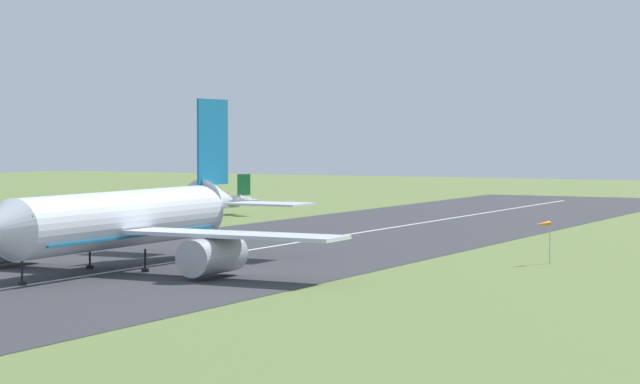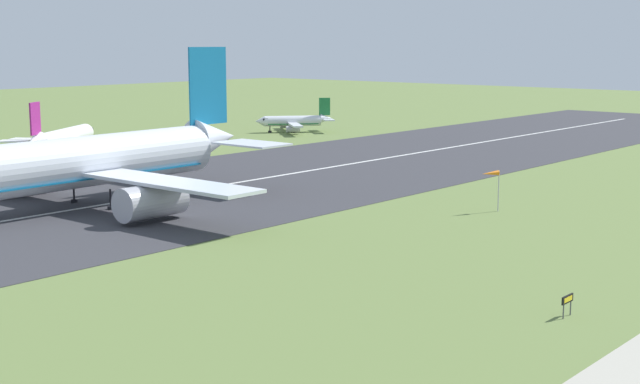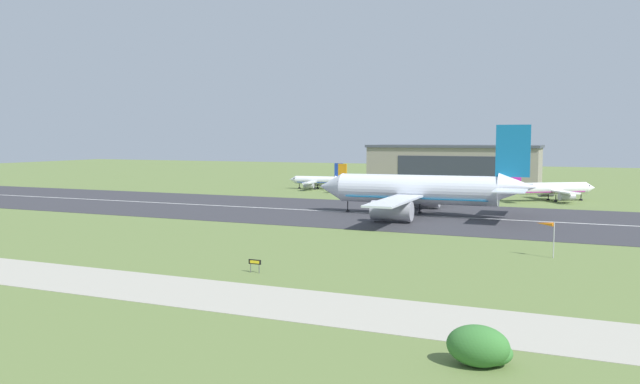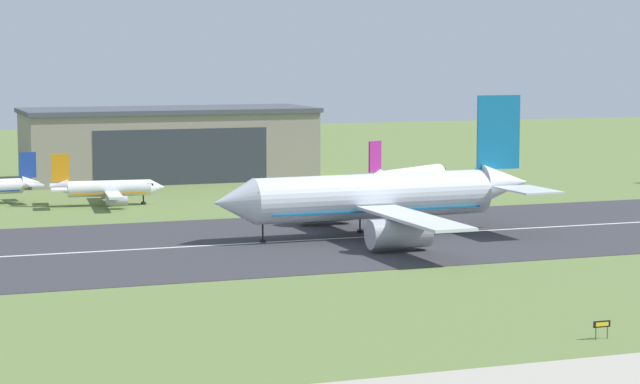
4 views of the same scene
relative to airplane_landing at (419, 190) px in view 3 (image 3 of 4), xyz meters
The scene contains 12 objects.
ground_plane 57.60m from the airplane_landing, 102.15° to the right, with size 641.01×641.01×0.00m, color olive.
runway_strip 13.26m from the airplane_landing, behind, with size 401.01×50.95×0.06m, color #333338.
runway_centreline 13.24m from the airplane_landing, behind, with size 360.91×0.70×0.01m, color silver.
taxiway_road 78.12m from the airplane_landing, 98.90° to the right, with size 300.76×11.56×0.05m, color #A8A393.
hangar_building 88.41m from the airplane_landing, 96.01° to the left, with size 58.73×23.61×14.58m.
airplane_landing is the anchor object (origin of this frame).
airplane_parked_centre 56.43m from the airplane_landing, 120.98° to the left, with size 19.75×22.23×8.94m.
airplane_parked_east 74.60m from the airplane_landing, 130.84° to the left, with size 19.45×19.57×8.76m.
airplane_parked_far_east 51.59m from the airplane_landing, 60.72° to the left, with size 25.77×22.10×10.48m.
shrub_clump 91.30m from the airplane_landing, 73.08° to the right, with size 4.79×3.82×3.12m.
windsock_pole 49.03m from the airplane_landing, 54.66° to the right, with size 2.64×1.47×5.07m.
runway_sign 65.81m from the airplane_landing, 94.04° to the right, with size 1.73×0.13×1.69m.
Camera 3 is at (45.19, -21.76, 16.88)m, focal length 35.00 mm.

